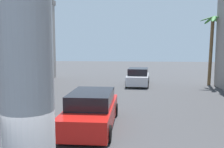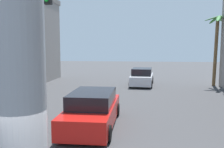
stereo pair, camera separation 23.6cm
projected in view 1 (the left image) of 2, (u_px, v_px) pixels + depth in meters
The scene contains 4 objects.
ground_plane at pixel (119, 111), 13.72m from camera, with size 93.41×93.41×0.00m, color #424244.
car_lead at pixel (92, 110), 10.99m from camera, with size 2.07×5.07×1.56m.
car_far at pixel (138, 77), 22.88m from camera, with size 2.27×4.49×1.56m.
palm_tree_far_right at pixel (212, 39), 22.22m from camera, with size 2.60×2.47×6.28m.
Camera 1 is at (0.79, -3.40, 3.51)m, focal length 40.00 mm.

